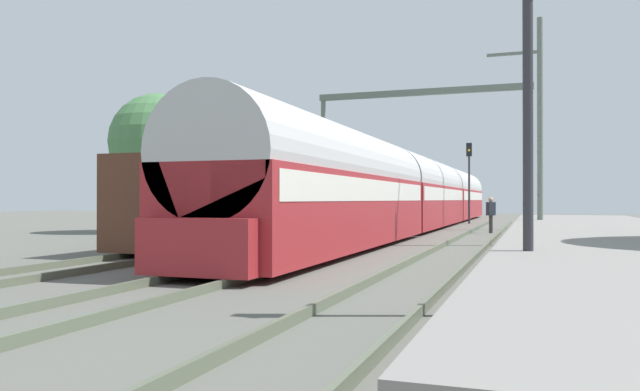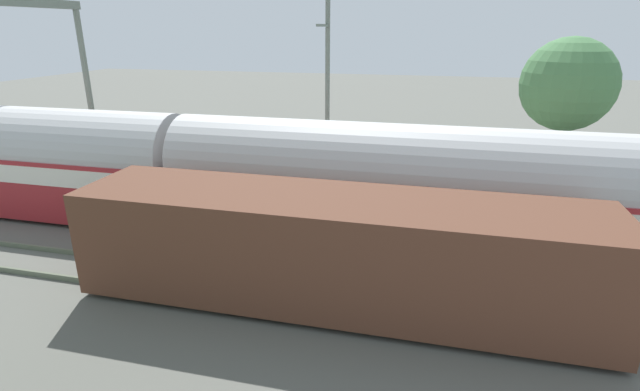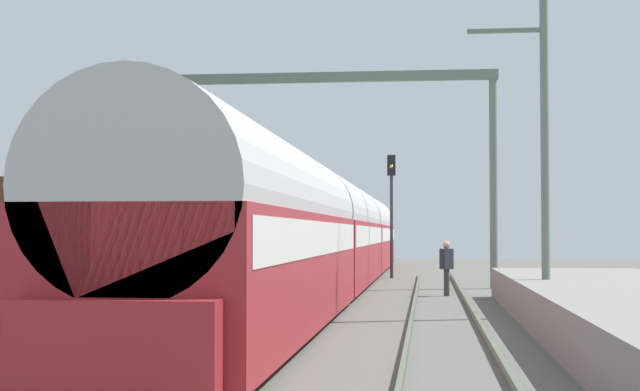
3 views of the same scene
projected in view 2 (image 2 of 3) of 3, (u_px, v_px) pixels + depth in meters
name	position (u px, v px, depth m)	size (l,w,h in m)	color
ground	(554.00, 261.00, 14.56)	(120.00, 120.00, 0.00)	#5C5C55
track_far_west	(590.00, 333.00, 11.02)	(1.52, 60.00, 0.16)	#58614E
track_west	(555.00, 259.00, 14.54)	(1.52, 60.00, 0.16)	#58614E
track_east	(533.00, 214.00, 18.05)	(1.52, 60.00, 0.16)	#58614E
platform	(474.00, 173.00, 21.88)	(4.40, 28.00, 0.90)	gray
freight_car	(335.00, 251.00, 11.92)	(2.80, 13.00, 2.70)	#563323
person_crossing	(152.00, 161.00, 21.61)	(0.45, 0.45, 1.73)	#373737
catenary_pole_east_mid	(327.00, 90.00, 20.79)	(1.90, 0.20, 8.00)	slate
tree_east_background	(568.00, 85.00, 23.12)	(4.47, 4.47, 6.36)	#4C3826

